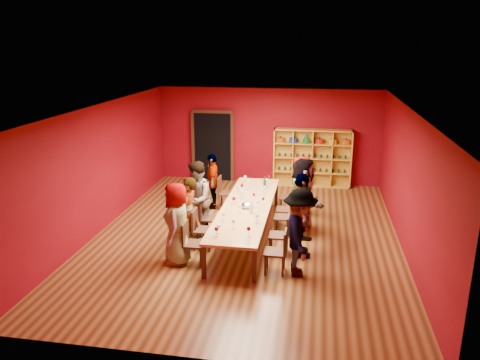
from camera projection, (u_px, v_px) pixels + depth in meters
name	position (u px, v px, depth m)	size (l,w,h in m)	color
room_shell	(247.00, 175.00, 10.58)	(7.10, 9.10, 3.04)	#5A3217
tasting_table	(247.00, 208.00, 10.81)	(1.10, 4.50, 0.75)	tan
doorway	(213.00, 146.00, 15.17)	(1.40, 0.17, 2.30)	black
shelving_unit	(312.00, 155.00, 14.58)	(2.40, 0.40, 1.80)	gold
chair_person_left_0	(191.00, 241.00, 9.52)	(0.42, 0.42, 0.89)	#321910
person_left_0	(177.00, 224.00, 9.47)	(0.84, 0.46, 1.71)	#4C4C51
chair_person_left_1	(200.00, 227.00, 10.23)	(0.42, 0.42, 0.89)	#321910
person_left_1	(188.00, 213.00, 10.18)	(0.59, 0.43, 1.61)	#CB8893
chair_person_left_2	(207.00, 216.00, 10.89)	(0.42, 0.42, 0.89)	#321910
person_left_2	(197.00, 199.00, 10.81)	(0.86, 0.47, 1.78)	white
chair_person_left_4	(223.00, 191.00, 12.68)	(0.42, 0.42, 0.89)	#321910
person_left_4	(212.00, 181.00, 12.65)	(0.89, 0.40, 1.52)	#5D82C0
chair_person_right_0	(279.00, 249.00, 9.13)	(0.42, 0.42, 0.89)	#321910
person_right_0	(299.00, 233.00, 8.96)	(1.13, 0.47, 1.75)	#141D38
chair_person_right_1	(283.00, 233.00, 9.92)	(0.42, 0.42, 0.89)	#321910
person_right_1	(301.00, 216.00, 9.74)	(1.07, 0.49, 1.82)	#15193B
chair_person_right_2	(286.00, 215.00, 10.94)	(0.42, 0.42, 0.89)	#321910
person_right_2	(302.00, 198.00, 10.75)	(1.75, 0.50, 1.88)	#131736
chair_person_right_3	(288.00, 207.00, 11.44)	(0.42, 0.42, 0.89)	#321910
person_right_3	(302.00, 192.00, 11.27)	(0.87, 0.48, 1.79)	#5874B6
chair_person_right_4	(291.00, 195.00, 12.31)	(0.42, 0.42, 0.89)	#321910
person_right_4	(305.00, 187.00, 12.18)	(0.55, 0.40, 1.50)	#C7858E
wine_glass_0	(216.00, 229.00, 9.07)	(0.08, 0.08, 0.20)	white
wine_glass_1	(245.00, 177.00, 12.53)	(0.08, 0.08, 0.20)	white
wine_glass_2	(256.00, 214.00, 9.87)	(0.08, 0.08, 0.20)	white
wine_glass_3	(224.00, 215.00, 9.86)	(0.08, 0.08, 0.19)	white
wine_glass_4	(219.00, 227.00, 9.22)	(0.08, 0.08, 0.19)	white
wine_glass_5	(249.00, 229.00, 9.07)	(0.08, 0.08, 0.20)	white
wine_glass_6	(263.00, 199.00, 10.85)	(0.07, 0.07, 0.18)	white
wine_glass_7	(239.00, 188.00, 11.58)	(0.08, 0.08, 0.21)	white
wine_glass_8	(265.00, 188.00, 11.63)	(0.08, 0.08, 0.19)	white
wine_glass_9	(267.00, 180.00, 12.27)	(0.08, 0.08, 0.19)	white
wine_glass_10	(257.00, 216.00, 9.74)	(0.09, 0.09, 0.22)	white
wine_glass_11	(242.00, 186.00, 11.79)	(0.08, 0.08, 0.20)	white
wine_glass_12	(254.00, 195.00, 11.14)	(0.07, 0.07, 0.18)	white
wine_glass_13	(258.00, 202.00, 10.54)	(0.09, 0.09, 0.22)	white
wine_glass_14	(269.00, 177.00, 12.50)	(0.08, 0.08, 0.21)	white
wine_glass_15	(240.00, 206.00, 10.32)	(0.08, 0.08, 0.20)	white
wine_glass_16	(234.00, 199.00, 10.78)	(0.09, 0.09, 0.21)	white
wine_glass_17	(245.00, 179.00, 12.43)	(0.08, 0.08, 0.19)	white
wine_glass_18	(235.00, 197.00, 10.91)	(0.08, 0.08, 0.20)	white
wine_glass_19	(248.00, 182.00, 12.02)	(0.09, 0.09, 0.22)	white
wine_glass_20	(263.00, 189.00, 11.52)	(0.08, 0.08, 0.20)	white
wine_glass_21	(233.00, 222.00, 9.46)	(0.08, 0.08, 0.20)	white
spittoon_bowl	(247.00, 205.00, 10.63)	(0.28, 0.28, 0.15)	silver
carafe_a	(242.00, 195.00, 11.17)	(0.11, 0.11, 0.26)	white
carafe_b	(251.00, 209.00, 10.28)	(0.09, 0.09, 0.24)	white
wine_bottle	(265.00, 183.00, 12.09)	(0.07, 0.07, 0.30)	#14371B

